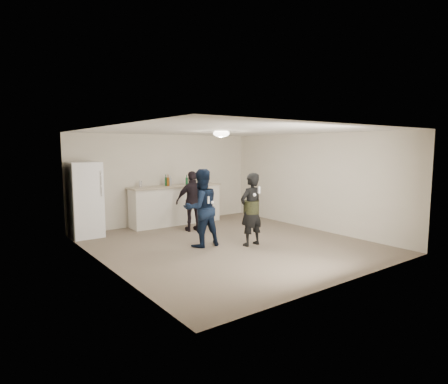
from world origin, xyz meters
TOP-DOWN VIEW (x-y plane):
  - floor at (0.00, 0.00)m, footprint 6.00×6.00m
  - ceiling at (0.00, 0.00)m, footprint 6.00×6.00m
  - wall_back at (0.00, 3.00)m, footprint 6.00×0.00m
  - wall_front at (0.00, -3.00)m, footprint 6.00×0.00m
  - wall_left at (-2.75, 0.00)m, footprint 0.00×6.00m
  - wall_right at (2.75, 0.00)m, footprint 0.00×6.00m
  - counter at (0.14, 2.67)m, footprint 2.60×0.56m
  - counter_top at (0.14, 2.67)m, footprint 2.68×0.64m
  - fridge at (-2.36, 2.60)m, footprint 0.70×0.70m
  - fridge_handle at (-2.08, 2.23)m, footprint 0.02×0.02m
  - ceiling_dome at (0.00, 0.30)m, footprint 0.36×0.36m
  - shaker at (-0.84, 2.82)m, footprint 0.08×0.08m
  - man at (-0.60, 0.21)m, footprint 0.85×0.68m
  - woman at (0.32, -0.37)m, footprint 0.60×0.41m
  - camo_shorts at (0.32, -0.37)m, footprint 0.34×0.34m
  - spectator at (0.05, 1.61)m, footprint 0.97×0.57m
  - remote_man at (-0.60, -0.07)m, footprint 0.04×0.04m
  - nunchuk_man at (-0.48, -0.04)m, footprint 0.07×0.07m
  - remote_woman at (0.32, -0.62)m, footprint 0.04×0.04m
  - nunchuk_woman at (0.22, -0.59)m, footprint 0.07×0.07m
  - bottle_cluster at (0.22, 2.71)m, footprint 0.94×0.27m

SIDE VIEW (x-z plane):
  - floor at x=0.00m, z-range 0.00..0.00m
  - counter at x=0.14m, z-range 0.00..1.05m
  - spectator at x=0.05m, z-range 0.00..1.55m
  - woman at x=0.32m, z-range 0.00..1.60m
  - man at x=-0.60m, z-range 0.00..1.69m
  - camo_shorts at x=0.32m, z-range 0.71..0.99m
  - fridge at x=-2.36m, z-range 0.00..1.80m
  - nunchuk_man at x=-0.48m, z-range 0.95..1.01m
  - remote_man at x=-0.60m, z-range 0.98..1.12m
  - counter_top at x=0.14m, z-range 1.05..1.09m
  - nunchuk_woman at x=0.22m, z-range 1.11..1.18m
  - shaker at x=-0.84m, z-range 1.09..1.26m
  - bottle_cluster at x=0.22m, z-range 1.08..1.32m
  - wall_back at x=0.00m, z-range -1.75..4.25m
  - wall_front at x=0.00m, z-range -1.75..4.25m
  - wall_left at x=-2.75m, z-range -1.75..4.25m
  - wall_right at x=2.75m, z-range -1.75..4.25m
  - remote_woman at x=0.32m, z-range 1.18..1.32m
  - fridge_handle at x=-2.08m, z-range 1.00..1.60m
  - ceiling_dome at x=0.00m, z-range 2.37..2.53m
  - ceiling at x=0.00m, z-range 2.50..2.50m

